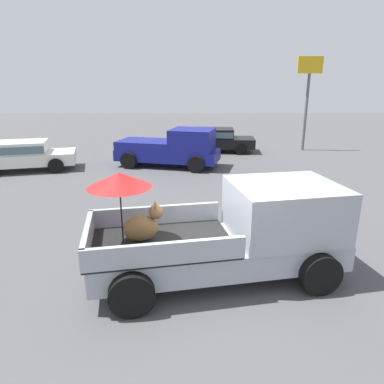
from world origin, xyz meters
name	(u,v)px	position (x,y,z in m)	size (l,w,h in m)	color
ground_plane	(216,275)	(0.00, 0.00, 0.00)	(80.00, 80.00, 0.00)	#4C4C4F
pickup_truck_main	(236,231)	(0.40, 0.08, 0.97)	(5.30, 2.97, 2.28)	black
pickup_truck_red	(172,148)	(-1.33, 9.93, 0.87)	(5.10, 3.08, 1.80)	black
parked_sedan_near	(24,154)	(-7.97, 9.20, 0.74)	(4.60, 2.76, 1.33)	black
parked_sedan_far	(216,139)	(1.04, 13.64, 0.74)	(4.43, 2.24, 1.33)	black
motel_sign	(308,86)	(6.25, 14.08, 3.67)	(1.40, 0.16, 5.22)	#59595B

